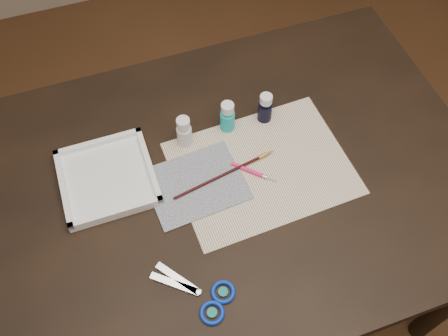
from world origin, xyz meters
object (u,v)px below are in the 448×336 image
object	(u,v)px
paint_bottle_navy	(265,108)
canvas	(196,184)
paper	(262,168)
scissors	(190,292)
paint_bottle_cyan	(227,117)
palette_tray	(107,177)
paint_bottle_white	(184,132)

from	to	relation	value
paint_bottle_navy	canvas	bearing A→B (deg)	-149.68
paper	canvas	xyz separation A→B (m)	(-0.17, 0.01, 0.00)
paper	scissors	xyz separation A→B (m)	(-0.26, -0.25, 0.00)
paint_bottle_cyan	paint_bottle_navy	xyz separation A→B (m)	(0.10, -0.00, -0.00)
canvas	palette_tray	size ratio (longest dim) A/B	1.02
paint_bottle_white	palette_tray	bearing A→B (deg)	-167.64
paper	paint_bottle_cyan	xyz separation A→B (m)	(-0.04, 0.15, 0.05)
paper	canvas	world-z (taller)	canvas
canvas	paint_bottle_cyan	world-z (taller)	paint_bottle_cyan
paper	palette_tray	xyz separation A→B (m)	(-0.37, 0.09, 0.01)
paint_bottle_cyan	paint_bottle_navy	distance (m)	0.10
canvas	paint_bottle_navy	distance (m)	0.27
canvas	paint_bottle_cyan	bearing A→B (deg)	46.99
canvas	scissors	distance (m)	0.27
paper	canvas	bearing A→B (deg)	177.53
paint_bottle_white	paint_bottle_cyan	world-z (taller)	same
paper	paint_bottle_white	bearing A→B (deg)	138.79
canvas	paint_bottle_navy	xyz separation A→B (m)	(0.23, 0.14, 0.04)
canvas	paint_bottle_white	xyz separation A→B (m)	(0.01, 0.13, 0.04)
paint_bottle_white	palette_tray	size ratio (longest dim) A/B	0.42
paint_bottle_white	scissors	world-z (taller)	paint_bottle_white
paint_bottle_navy	scissors	world-z (taller)	paint_bottle_navy
paper	palette_tray	bearing A→B (deg)	166.09
canvas	paint_bottle_white	world-z (taller)	paint_bottle_white
paper	paint_bottle_navy	world-z (taller)	paint_bottle_navy
scissors	palette_tray	world-z (taller)	palette_tray
palette_tray	canvas	bearing A→B (deg)	-22.86
palette_tray	paint_bottle_white	bearing A→B (deg)	12.36
scissors	paint_bottle_cyan	bearing A→B (deg)	-80.23
paint_bottle_navy	scissors	size ratio (longest dim) A/B	0.43
canvas	scissors	bearing A→B (deg)	-110.41
palette_tray	paper	bearing A→B (deg)	-13.91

